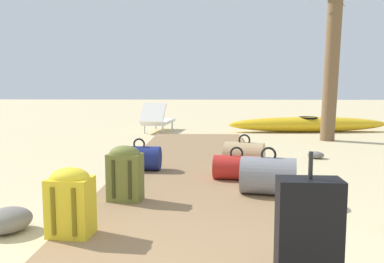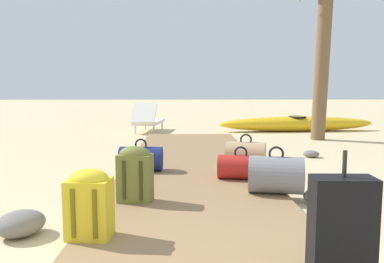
# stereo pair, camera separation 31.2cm
# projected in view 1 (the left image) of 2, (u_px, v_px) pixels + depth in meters

# --- Properties ---
(ground_plane) EXTENTS (60.00, 60.00, 0.00)m
(ground_plane) POSITION_uv_depth(u_px,v_px,m) (189.00, 188.00, 4.75)
(ground_plane) COLOR #CCB789
(boardwalk) EXTENTS (1.94, 7.84, 0.08)m
(boardwalk) POSITION_uv_depth(u_px,v_px,m) (192.00, 171.00, 5.52)
(boardwalk) COLOR olive
(boardwalk) RESTS_ON ground
(suitcase_black) EXTENTS (0.35, 0.19, 0.79)m
(suitcase_black) POSITION_uv_depth(u_px,v_px,m) (308.00, 236.00, 2.18)
(suitcase_black) COLOR black
(suitcase_black) RESTS_ON boardwalk
(duffel_bag_grey) EXTENTS (0.64, 0.50, 0.51)m
(duffel_bag_grey) POSITION_uv_depth(u_px,v_px,m) (268.00, 176.00, 4.18)
(duffel_bag_grey) COLOR slate
(duffel_bag_grey) RESTS_ON boardwalk
(duffel_bag_tan) EXTENTS (0.61, 0.51, 0.49)m
(duffel_bag_tan) POSITION_uv_depth(u_px,v_px,m) (244.00, 156.00, 5.37)
(duffel_bag_tan) COLOR tan
(duffel_bag_tan) RESTS_ON boardwalk
(backpack_olive) EXTENTS (0.36, 0.26, 0.56)m
(backpack_olive) POSITION_uv_depth(u_px,v_px,m) (125.00, 172.00, 3.94)
(backpack_olive) COLOR olive
(backpack_olive) RESTS_ON boardwalk
(duffel_bag_navy) EXTENTS (0.59, 0.35, 0.44)m
(duffel_bag_navy) POSITION_uv_depth(u_px,v_px,m) (139.00, 158.00, 5.39)
(duffel_bag_navy) COLOR navy
(duffel_bag_navy) RESTS_ON boardwalk
(duffel_bag_red) EXTENTS (0.60, 0.38, 0.41)m
(duffel_bag_red) POSITION_uv_depth(u_px,v_px,m) (236.00, 167.00, 4.85)
(duffel_bag_red) COLOR red
(duffel_bag_red) RESTS_ON boardwalk
(backpack_yellow) EXTENTS (0.34, 0.28, 0.53)m
(backpack_yellow) POSITION_uv_depth(u_px,v_px,m) (70.00, 200.00, 3.02)
(backpack_yellow) COLOR gold
(backpack_yellow) RESTS_ON boardwalk
(palm_tree_far_right) EXTENTS (1.96, 1.90, 3.97)m
(palm_tree_far_right) POSITION_uv_depth(u_px,v_px,m) (334.00, 0.00, 8.48)
(palm_tree_far_right) COLOR brown
(palm_tree_far_right) RESTS_ON ground
(lounge_chair) EXTENTS (0.79, 1.61, 0.78)m
(lounge_chair) POSITION_uv_depth(u_px,v_px,m) (158.00, 120.00, 10.48)
(lounge_chair) COLOR white
(lounge_chair) RESTS_ON ground
(kayak) EXTENTS (4.27, 0.97, 0.40)m
(kayak) POSITION_uv_depth(u_px,v_px,m) (308.00, 124.00, 10.52)
(kayak) COLOR gold
(kayak) RESTS_ON ground
(rock_right_near) EXTENTS (0.34, 0.31, 0.12)m
(rock_right_near) POSITION_uv_depth(u_px,v_px,m) (316.00, 155.00, 6.70)
(rock_right_near) COLOR slate
(rock_right_near) RESTS_ON ground
(rock_right_mid) EXTENTS (0.30, 0.27, 0.16)m
(rock_right_mid) POSITION_uv_depth(u_px,v_px,m) (309.00, 199.00, 4.05)
(rock_right_mid) COLOR slate
(rock_right_mid) RESTS_ON ground
(rock_left_far) EXTENTS (0.52, 0.54, 0.21)m
(rock_left_far) POSITION_uv_depth(u_px,v_px,m) (8.00, 220.00, 3.32)
(rock_left_far) COLOR slate
(rock_left_far) RESTS_ON ground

